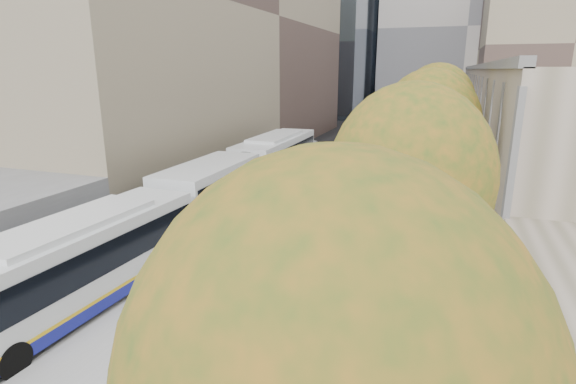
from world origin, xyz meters
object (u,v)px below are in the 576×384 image
at_px(bus_far, 253,168).
at_px(cyclist, 225,366).
at_px(bus_shelter, 491,344).
at_px(distant_car, 312,147).

relative_size(bus_far, cyclist, 8.84).
bearing_deg(bus_shelter, bus_far, 128.09).
xyz_separation_m(bus_far, distant_car, (-0.79, 15.91, -1.12)).
distance_m(bus_shelter, cyclist, 6.21).
bearing_deg(bus_far, bus_shelter, -52.24).
relative_size(bus_shelter, bus_far, 0.23).
bearing_deg(distant_car, cyclist, -87.83).
xyz_separation_m(bus_far, cyclist, (7.00, -17.51, -0.92)).
distance_m(cyclist, distant_car, 34.31).
relative_size(bus_shelter, cyclist, 2.06).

